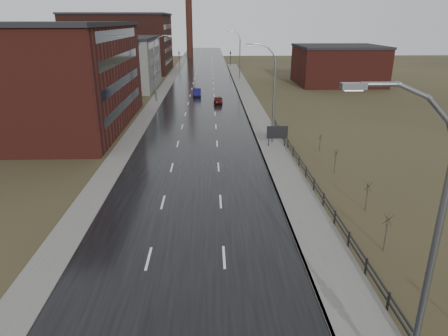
{
  "coord_description": "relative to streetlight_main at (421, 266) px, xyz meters",
  "views": [
    {
      "loc": [
        1.58,
        -8.98,
        13.67
      ],
      "look_at": [
        2.57,
        19.76,
        3.0
      ],
      "focal_mm": 32.0,
      "sensor_mm": 36.0,
      "label": 1
    }
  ],
  "objects": [
    {
      "name": "shrub_d",
      "position": [
        4.86,
        16.15,
        -4.82
      ],
      "size": [
        0.55,
        0.58,
        2.34
      ],
      "color": "#382D23",
      "rests_on": "ground"
    },
    {
      "name": "car_near",
      "position": [
        -9.42,
        65.4,
        -5.35
      ],
      "size": [
        1.61,
        4.35,
        1.42
      ],
      "primitive_type": "imported",
      "rotation": [
        0.0,
        0.0,
        0.02
      ],
      "color": "#0D0C3C",
      "rests_on": "ground"
    },
    {
      "name": "shrub_c",
      "position": [
        3.94,
        10.52,
        -4.71
      ],
      "size": [
        0.6,
        0.63,
        2.54
      ],
      "color": "#382D23",
      "rests_on": "ground"
    },
    {
      "name": "traffic_light_right",
      "position": [
        -0.47,
        118.0,
        -1.46
      ],
      "size": [
        0.58,
        2.73,
        5.3
      ],
      "color": "black",
      "rests_on": "ground"
    },
    {
      "name": "streetlight_main",
      "position": [
        0.0,
        0.0,
        0.0
      ],
      "size": [
        3.91,
        0.29,
        12.11
      ],
      "color": "slate",
      "rests_on": "ground"
    },
    {
      "name": "shrub_f",
      "position": [
        5.19,
        30.96,
        -5.04
      ],
      "size": [
        0.46,
        0.48,
        1.92
      ],
      "color": "#382D23",
      "rests_on": "ground"
    },
    {
      "name": "warehouse_near",
      "position": [
        -29.46,
        43.0,
        0.7
      ],
      "size": [
        22.44,
        28.56,
        13.5
      ],
      "color": "#471914",
      "rests_on": "ground"
    },
    {
      "name": "smokestack",
      "position": [
        -14.47,
        148.0,
        9.44
      ],
      "size": [
        2.7,
        2.7,
        30.7
      ],
      "color": "#331611",
      "rests_on": "ground"
    },
    {
      "name": "billboard",
      "position": [
        0.63,
        32.48,
        -4.36
      ],
      "size": [
        2.39,
        0.17,
        2.5
      ],
      "color": "black",
      "rests_on": "ground"
    },
    {
      "name": "shrub_e",
      "position": [
        4.85,
        24.19,
        -4.83
      ],
      "size": [
        0.55,
        0.58,
        2.32
      ],
      "color": "#382D23",
      "rests_on": "ground"
    },
    {
      "name": "building_right",
      "position": [
        21.83,
        80.0,
        -1.8
      ],
      "size": [
        18.36,
        16.32,
        8.5
      ],
      "color": "#471914",
      "rests_on": "ground"
    },
    {
      "name": "streetlight_right_far",
      "position": [
        0.03,
        88.0,
        -0.22
      ],
      "size": [
        3.36,
        0.28,
        11.35
      ],
      "color": "slate",
      "rests_on": "ground"
    },
    {
      "name": "streetlight_left",
      "position": [
        -16.17,
        60.0,
        -0.22
      ],
      "size": [
        3.36,
        0.28,
        11.35
      ],
      "color": "slate",
      "rests_on": "ground"
    },
    {
      "name": "road",
      "position": [
        -8.47,
        58.0,
        -6.03
      ],
      "size": [
        14.0,
        300.0,
        0.06
      ],
      "primitive_type": "cube",
      "color": "black",
      "rests_on": "ground"
    },
    {
      "name": "car_far",
      "position": [
        -5.53,
        58.15,
        -5.42
      ],
      "size": [
        1.69,
        3.81,
        1.27
      ],
      "primitive_type": "imported",
      "rotation": [
        0.0,
        0.0,
        3.09
      ],
      "color": "#430C0B",
      "rests_on": "ground"
    },
    {
      "name": "guardrail",
      "position": [
        1.83,
        16.32,
        -5.35
      ],
      "size": [
        0.1,
        53.05,
        1.1
      ],
      "color": "black",
      "rests_on": "ground"
    },
    {
      "name": "streetlight_right_mid",
      "position": [
        0.03,
        34.0,
        -0.22
      ],
      "size": [
        3.36,
        0.28,
        11.35
      ],
      "color": "slate",
      "rests_on": "ground"
    },
    {
      "name": "warehouse_far",
      "position": [
        -31.47,
        106.0,
        1.7
      ],
      "size": [
        26.52,
        24.48,
        15.5
      ],
      "color": "#331611",
      "rests_on": "ground"
    },
    {
      "name": "sidewalk_right",
      "position": [
        0.13,
        33.0,
        -5.97
      ],
      "size": [
        3.2,
        180.0,
        0.18
      ],
      "primitive_type": "cube",
      "color": "#595651",
      "rests_on": "ground"
    },
    {
      "name": "traffic_light_left",
      "position": [
        -16.47,
        118.0,
        -1.46
      ],
      "size": [
        0.58,
        2.73,
        5.3
      ],
      "color": "black",
      "rests_on": "ground"
    },
    {
      "name": "warehouse_mid",
      "position": [
        -26.46,
        76.0,
        -0.8
      ],
      "size": [
        16.32,
        20.4,
        10.5
      ],
      "color": "slate",
      "rests_on": "ground"
    },
    {
      "name": "sidewalk_left",
      "position": [
        -16.67,
        58.0,
        -6.0
      ],
      "size": [
        2.4,
        260.0,
        0.12
      ],
      "primitive_type": "cube",
      "color": "#595651",
      "rests_on": "ground"
    },
    {
      "name": "curb_right",
      "position": [
        -1.39,
        33.0,
        -5.97
      ],
      "size": [
        0.16,
        180.0,
        0.18
      ],
      "primitive_type": "cube",
      "color": "slate",
      "rests_on": "ground"
    }
  ]
}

